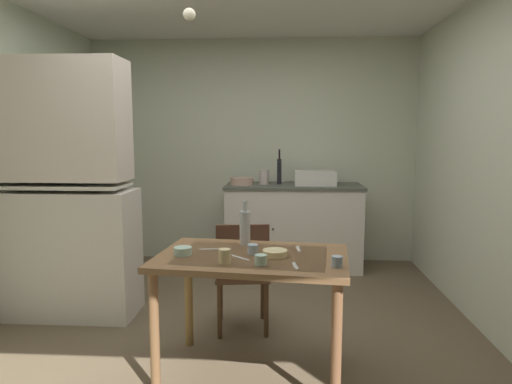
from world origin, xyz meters
TOP-DOWN VIEW (x-y plane):
  - ground_plane at (0.00, 0.00)m, footprint 5.34×5.34m
  - wall_back at (0.00, 2.22)m, footprint 3.84×0.10m
  - hutch_cabinet at (-1.34, 0.38)m, footprint 1.01×0.47m
  - counter_cabinet at (0.48, 1.85)m, footprint 1.49×0.64m
  - sink_basin at (0.71, 1.85)m, footprint 0.44×0.34m
  - hand_pump at (0.32, 1.89)m, footprint 0.05×0.27m
  - mixing_bowl_counter at (-0.09, 1.80)m, footprint 0.25×0.25m
  - stoneware_crock at (0.15, 1.88)m, footprint 0.11×0.11m
  - dining_table at (0.19, -0.47)m, footprint 1.21×0.85m
  - chair_far_side at (0.07, 0.14)m, footprint 0.45×0.45m
  - serving_bowl_wide at (0.33, -0.49)m, footprint 0.15×0.15m
  - soup_bowl_small at (-0.23, -0.50)m, footprint 0.11×0.11m
  - teacup_mint at (0.25, -0.67)m, footprint 0.07×0.07m
  - mug_tall at (0.19, -0.44)m, footprint 0.06×0.06m
  - mug_dark at (0.67, -0.68)m, footprint 0.06×0.06m
  - teacup_cream at (0.05, -0.65)m, footprint 0.07×0.07m
  - glass_bottle at (0.12, -0.21)m, footprint 0.07×0.07m
  - table_knife at (0.11, -0.53)m, footprint 0.15×0.14m
  - teaspoon_near_bowl at (-0.08, -0.36)m, footprint 0.16×0.03m
  - teaspoon_by_cup at (0.47, -0.32)m, footprint 0.03×0.14m
  - serving_spoon at (0.44, -0.69)m, footprint 0.04×0.14m
  - pendant_bulb at (-0.24, -0.14)m, footprint 0.08×0.08m

SIDE VIEW (x-z plane):
  - ground_plane at x=0.00m, z-range 0.00..0.00m
  - chair_far_side at x=0.07m, z-range 0.03..0.88m
  - counter_cabinet at x=0.48m, z-range 0.00..0.93m
  - dining_table at x=0.19m, z-range 0.28..1.04m
  - table_knife at x=0.11m, z-range 0.76..0.77m
  - teaspoon_near_bowl at x=-0.08m, z-range 0.76..0.77m
  - teaspoon_by_cup at x=0.47m, z-range 0.76..0.77m
  - serving_spoon at x=0.44m, z-range 0.76..0.77m
  - serving_bowl_wide at x=0.33m, z-range 0.76..0.80m
  - soup_bowl_small at x=-0.23m, z-range 0.76..0.81m
  - teacup_mint at x=0.25m, z-range 0.76..0.82m
  - mug_tall at x=0.19m, z-range 0.76..0.82m
  - mug_dark at x=0.67m, z-range 0.76..0.82m
  - teacup_cream at x=0.05m, z-range 0.76..0.84m
  - glass_bottle at x=0.12m, z-range 0.73..1.02m
  - hutch_cabinet at x=-1.34m, z-range -0.07..2.00m
  - mixing_bowl_counter at x=-0.09m, z-range 0.93..1.01m
  - sink_basin at x=0.71m, z-range 0.93..1.08m
  - stoneware_crock at x=0.15m, z-range 0.93..1.09m
  - hand_pump at x=0.32m, z-range 0.90..1.29m
  - wall_back at x=0.00m, z-range 0.00..2.56m
  - pendant_bulb at x=-0.24m, z-range 2.20..2.28m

